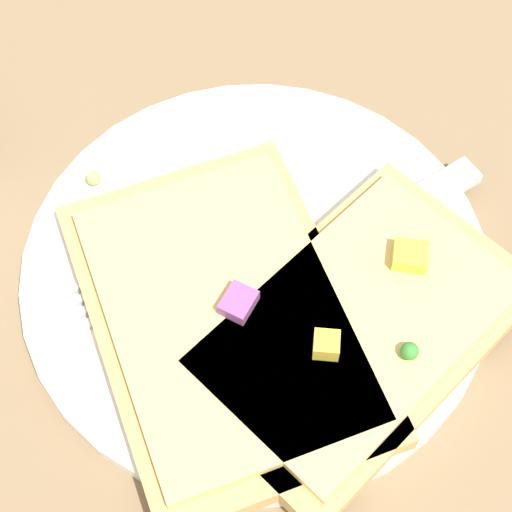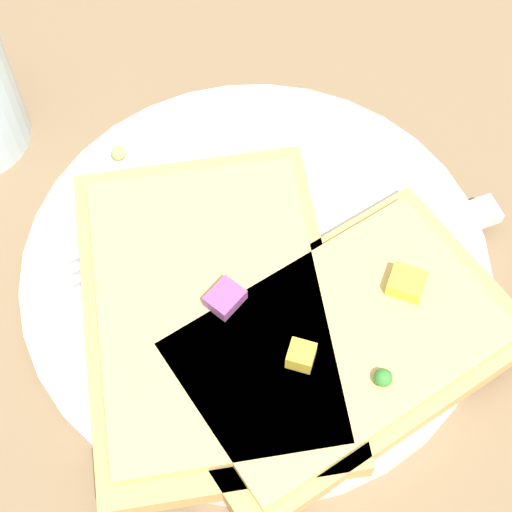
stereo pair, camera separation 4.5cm
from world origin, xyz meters
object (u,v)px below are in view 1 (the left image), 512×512
fork (214,224)px  knife (354,239)px  pizza_slice_main (225,319)px  plate (256,270)px  pizza_slice_corner (357,329)px

fork → knife: bearing=136.4°
knife → pizza_slice_main: bearing=3.6°
plate → knife: (-0.03, 0.05, 0.01)m
fork → knife: size_ratio=1.11×
plate → fork: size_ratio=1.43×
fork → plate: bearing=96.6°
knife → pizza_slice_corner: size_ratio=0.78×
fork → knife: knife is taller
pizza_slice_corner → knife: bearing=-137.6°
pizza_slice_main → knife: bearing=-74.1°
knife → pizza_slice_main: size_ratio=0.71×
plate → fork: (-0.02, -0.03, 0.01)m
pizza_slice_main → pizza_slice_corner: bearing=-115.7°
pizza_slice_main → pizza_slice_corner: (-0.01, 0.07, 0.00)m
plate → knife: size_ratio=1.58×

